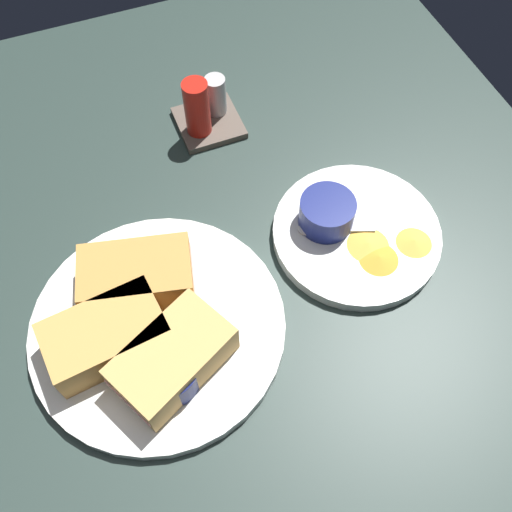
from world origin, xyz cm
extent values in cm
cube|color=#283833|center=(0.00, 0.00, -1.50)|extent=(110.00, 110.00, 3.00)
cylinder|color=white|center=(-5.11, -4.42, 0.80)|extent=(29.92, 29.92, 1.60)
cube|color=#C68C42|center=(-5.56, 1.25, 4.00)|extent=(14.41, 10.42, 4.80)
cube|color=#DB938E|center=(-5.56, 1.25, 4.00)|extent=(14.52, 9.89, 0.80)
cube|color=tan|center=(-10.78, -4.87, 4.00)|extent=(13.78, 9.04, 4.80)
cube|color=#DB938E|center=(-10.78, -4.87, 4.00)|extent=(13.97, 8.46, 0.80)
cube|color=tan|center=(-4.66, -10.09, 4.00)|extent=(15.03, 12.62, 4.80)
cube|color=#DB938E|center=(-4.66, -10.09, 4.00)|extent=(14.99, 12.19, 0.80)
cylinder|color=#0C144C|center=(-5.63, -11.13, 3.46)|extent=(7.10, 7.10, 3.71)
cylinder|color=black|center=(-5.63, -11.13, 4.91)|extent=(5.82, 5.82, 0.60)
cube|color=silver|center=(-5.06, -1.35, 1.85)|extent=(1.12, 5.54, 0.40)
ellipsoid|color=silver|center=(-5.38, -6.84, 2.00)|extent=(2.38, 3.32, 0.80)
cylinder|color=white|center=(22.47, -1.21, 0.80)|extent=(21.65, 21.65, 1.60)
cylinder|color=navy|center=(19.22, 1.50, 3.59)|extent=(7.08, 7.08, 3.98)
cylinder|color=olive|center=(19.22, 1.50, 5.18)|extent=(5.81, 5.81, 0.60)
cube|color=silver|center=(22.00, -1.03, 1.85)|extent=(5.42, 2.72, 0.40)
ellipsoid|color=silver|center=(16.87, 0.94, 2.00)|extent=(3.78, 3.20, 0.80)
cone|color=gold|center=(22.71, -3.76, 1.90)|extent=(5.40, 5.40, 0.60)
cone|color=gold|center=(28.27, -5.57, 1.90)|extent=(5.53, 5.53, 0.60)
cone|color=gold|center=(23.00, -6.05, 1.90)|extent=(6.44, 6.44, 0.60)
cube|color=brown|center=(11.16, 24.45, 0.50)|extent=(9.00, 9.00, 1.00)
cylinder|color=red|center=(9.36, 23.25, 5.25)|extent=(3.60, 3.60, 8.50)
cylinder|color=#B2B2B2|center=(12.96, 25.85, 4.00)|extent=(3.00, 3.00, 6.00)
camera|label=1|loc=(-4.40, -33.99, 62.74)|focal=40.10mm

